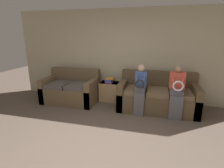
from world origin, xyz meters
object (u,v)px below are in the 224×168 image
Objects in this scene: couch_main at (157,97)px; child_right_seated at (177,91)px; book_stack at (109,80)px; child_left_seated at (140,87)px; couch_side at (71,90)px; side_shelf at (110,91)px.

couch_main is 0.64m from child_right_seated.
book_stack is at bearing 168.17° from couch_main.
child_right_seated is at bearing -0.18° from child_left_seated.
side_shelf is (1.05, 0.33, -0.05)m from couch_side.
child_left_seated reaches higher than book_stack.
book_stack is at bearing 16.66° from couch_side.
child_right_seated reaches higher than couch_main.
couch_side reaches higher than side_shelf.
couch_side is (-2.38, -0.03, -0.01)m from couch_main.
book_stack is (-1.34, 0.28, 0.28)m from couch_main.
child_right_seated reaches higher than couch_side.
child_left_seated is 1.21m from side_shelf.
child_left_seated is at bearing -35.81° from side_shelf.
couch_main reaches higher than book_stack.
child_right_seated is at bearing -7.12° from couch_side.
child_left_seated is (1.98, -0.35, 0.33)m from couch_side.
child_left_seated reaches higher than couch_side.
child_left_seated is at bearing 179.82° from child_right_seated.
book_stack is at bearing -71.97° from side_shelf.
couch_side is 1.13m from book_stack.
couch_main is at bearing 136.75° from child_right_seated.
child_right_seated reaches higher than child_left_seated.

